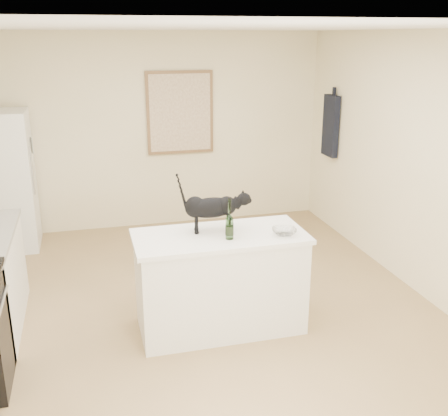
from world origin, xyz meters
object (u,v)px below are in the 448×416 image
at_px(black_cat, 211,210).
at_px(wine_bottle, 230,221).
at_px(fridge, 4,181).
at_px(glass_bowl, 284,232).

distance_m(black_cat, wine_bottle, 0.24).
bearing_deg(fridge, wine_bottle, -51.83).
distance_m(fridge, glass_bowl, 3.74).
height_order(fridge, black_cat, fridge).
distance_m(black_cat, glass_bowl, 0.66).
bearing_deg(wine_bottle, glass_bowl, -2.63).
xyz_separation_m(fridge, glass_bowl, (2.59, -2.70, 0.08)).
height_order(black_cat, wine_bottle, black_cat).
bearing_deg(black_cat, glass_bowl, -11.12).
bearing_deg(wine_bottle, fridge, 128.17).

